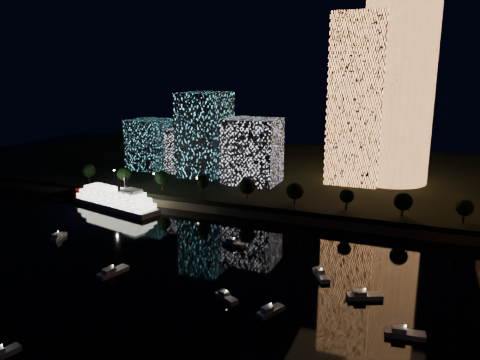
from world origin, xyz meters
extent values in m
plane|color=black|center=(0.00, 0.00, 0.00)|extent=(520.00, 520.00, 0.00)
cube|color=black|center=(0.00, 160.00, 2.50)|extent=(420.00, 160.00, 5.00)
cube|color=#6B5E4C|center=(0.00, 82.00, 1.50)|extent=(420.00, 6.00, 3.00)
cylinder|color=#FF9851|center=(21.32, 143.63, 47.86)|extent=(32.00, 32.00, 85.73)
cube|color=#FF9851|center=(5.10, 136.77, 42.95)|extent=(23.85, 23.85, 75.89)
cube|color=silver|center=(-38.51, 116.35, 19.89)|extent=(24.20, 20.47, 29.78)
cube|color=#58DCEF|center=(-66.61, 124.22, 25.39)|extent=(20.39, 26.51, 40.78)
cube|color=silver|center=(-75.59, 127.64, 16.06)|extent=(22.13, 20.12, 22.13)
cube|color=#58DCEF|center=(-100.51, 126.28, 18.04)|extent=(18.62, 20.49, 26.07)
cube|color=silver|center=(-82.71, 70.90, 1.09)|extent=(44.74, 20.35, 2.18)
cube|color=white|center=(-82.71, 70.90, 3.18)|extent=(40.99, 18.58, 2.00)
cube|color=white|center=(-82.71, 70.90, 5.18)|extent=(37.24, 16.81, 2.00)
cube|color=white|center=(-82.71, 70.90, 7.18)|extent=(31.73, 14.60, 2.00)
cube|color=silver|center=(-72.13, 68.24, 8.91)|extent=(8.38, 7.06, 1.64)
cylinder|color=black|center=(-77.86, 67.81, 10.90)|extent=(1.27, 1.27, 5.45)
cylinder|color=black|center=(-76.98, 71.33, 10.90)|extent=(1.27, 1.27, 5.45)
cylinder|color=maroon|center=(-103.85, 76.23, 2.73)|extent=(8.17, 9.48, 6.36)
cube|color=silver|center=(25.02, 28.89, 0.60)|extent=(9.26, 6.23, 1.20)
cube|color=silver|center=(23.81, 28.35, 1.70)|extent=(3.78, 3.38, 1.00)
sphere|color=white|center=(25.02, 28.89, 2.60)|extent=(0.36, 0.36, 0.36)
cube|color=silver|center=(-19.90, 50.28, 0.60)|extent=(8.36, 4.23, 1.20)
cube|color=silver|center=(-21.07, 50.54, 1.70)|extent=(3.18, 2.64, 1.00)
sphere|color=white|center=(-19.90, 50.28, 2.60)|extent=(0.36, 0.36, 0.36)
cube|color=silver|center=(-42.93, 16.81, 0.60)|extent=(5.28, 9.89, 1.20)
cube|color=silver|center=(-43.28, 15.44, 1.70)|extent=(3.20, 3.81, 1.00)
sphere|color=white|center=(-42.93, 16.81, 2.60)|extent=(0.36, 0.36, 0.36)
cube|color=silver|center=(12.08, 36.94, 0.60)|extent=(6.50, 8.36, 1.20)
cube|color=silver|center=(11.44, 37.99, 1.70)|extent=(3.31, 3.56, 1.00)
sphere|color=white|center=(12.08, 36.94, 2.60)|extent=(0.36, 0.36, 0.36)
cube|color=silver|center=(-6.94, 14.71, 0.60)|extent=(7.29, 5.43, 1.20)
cube|color=silver|center=(-7.87, 15.23, 1.70)|extent=(3.06, 2.82, 1.00)
sphere|color=white|center=(-6.94, 14.71, 2.60)|extent=(0.36, 0.36, 0.36)
cube|color=silver|center=(5.45, 12.69, 0.60)|extent=(5.38, 7.84, 1.20)
cube|color=silver|center=(4.97, 11.66, 1.70)|extent=(2.89, 3.22, 1.00)
sphere|color=white|center=(5.45, 12.69, 2.60)|extent=(0.36, 0.36, 0.36)
cube|color=silver|center=(-78.07, 33.24, 0.60)|extent=(4.21, 7.89, 1.20)
cube|color=silver|center=(-77.79, 32.15, 1.70)|extent=(2.55, 3.04, 1.00)
sphere|color=white|center=(-78.07, 33.24, 2.60)|extent=(0.36, 0.36, 0.36)
cube|color=silver|center=(35.53, 14.40, 0.60)|extent=(8.79, 3.82, 1.20)
cube|color=silver|center=(34.27, 14.23, 1.70)|extent=(3.24, 2.58, 1.00)
sphere|color=white|center=(35.53, 14.40, 2.60)|extent=(0.36, 0.36, 0.36)
cube|color=silver|center=(-39.15, -23.92, 0.60)|extent=(3.87, 7.13, 1.20)
sphere|color=white|center=(-39.15, -23.92, 2.60)|extent=(0.36, 0.36, 0.36)
cylinder|color=black|center=(-110.00, 88.00, 7.00)|extent=(0.70, 0.70, 4.00)
sphere|color=black|center=(-110.00, 88.00, 10.50)|extent=(6.47, 6.47, 6.47)
cylinder|color=black|center=(-90.00, 88.00, 7.00)|extent=(0.70, 0.70, 4.00)
sphere|color=black|center=(-90.00, 88.00, 10.50)|extent=(6.35, 6.35, 6.35)
cylinder|color=black|center=(-70.00, 88.00, 7.00)|extent=(0.70, 0.70, 4.00)
sphere|color=black|center=(-70.00, 88.00, 10.50)|extent=(6.16, 6.16, 6.16)
cylinder|color=black|center=(-50.00, 88.00, 7.00)|extent=(0.70, 0.70, 4.00)
sphere|color=black|center=(-50.00, 88.00, 10.50)|extent=(5.68, 5.68, 5.68)
cylinder|color=black|center=(-30.00, 88.00, 7.00)|extent=(0.70, 0.70, 4.00)
sphere|color=black|center=(-30.00, 88.00, 10.50)|extent=(6.81, 6.81, 6.81)
cylinder|color=black|center=(-10.00, 88.00, 7.00)|extent=(0.70, 0.70, 4.00)
sphere|color=black|center=(-10.00, 88.00, 10.50)|extent=(6.95, 6.95, 6.95)
cylinder|color=black|center=(10.00, 88.00, 7.00)|extent=(0.70, 0.70, 4.00)
sphere|color=black|center=(10.00, 88.00, 10.50)|extent=(5.46, 5.46, 5.46)
cylinder|color=black|center=(30.00, 88.00, 7.00)|extent=(0.70, 0.70, 4.00)
sphere|color=black|center=(30.00, 88.00, 10.50)|extent=(6.66, 6.66, 6.66)
cylinder|color=black|center=(50.00, 88.00, 7.00)|extent=(0.70, 0.70, 4.00)
sphere|color=black|center=(50.00, 88.00, 10.50)|extent=(5.94, 5.94, 5.94)
cylinder|color=black|center=(-100.00, 94.00, 7.50)|extent=(0.24, 0.24, 5.00)
sphere|color=#FFCC7F|center=(-100.00, 94.00, 10.30)|extent=(0.70, 0.70, 0.70)
cylinder|color=black|center=(-78.00, 94.00, 7.50)|extent=(0.24, 0.24, 5.00)
sphere|color=#FFCC7F|center=(-78.00, 94.00, 10.30)|extent=(0.70, 0.70, 0.70)
cylinder|color=black|center=(-56.00, 94.00, 7.50)|extent=(0.24, 0.24, 5.00)
sphere|color=#FFCC7F|center=(-56.00, 94.00, 10.30)|extent=(0.70, 0.70, 0.70)
cylinder|color=black|center=(-34.00, 94.00, 7.50)|extent=(0.24, 0.24, 5.00)
sphere|color=#FFCC7F|center=(-34.00, 94.00, 10.30)|extent=(0.70, 0.70, 0.70)
cylinder|color=black|center=(-12.00, 94.00, 7.50)|extent=(0.24, 0.24, 5.00)
sphere|color=#FFCC7F|center=(-12.00, 94.00, 10.30)|extent=(0.70, 0.70, 0.70)
cylinder|color=black|center=(10.00, 94.00, 7.50)|extent=(0.24, 0.24, 5.00)
sphere|color=#FFCC7F|center=(10.00, 94.00, 10.30)|extent=(0.70, 0.70, 0.70)
cylinder|color=black|center=(32.00, 94.00, 7.50)|extent=(0.24, 0.24, 5.00)
sphere|color=#FFCC7F|center=(32.00, 94.00, 10.30)|extent=(0.70, 0.70, 0.70)
camera|label=1|loc=(36.79, -83.23, 56.43)|focal=35.00mm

